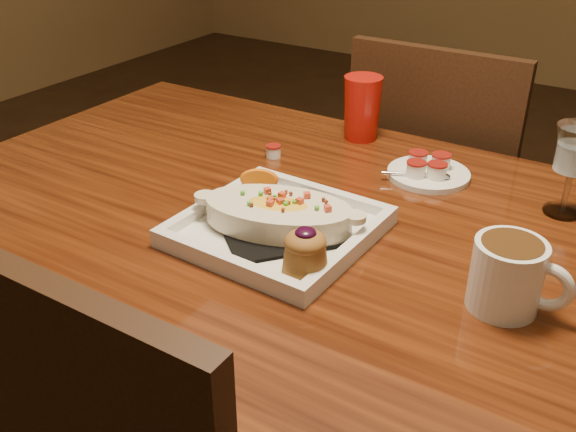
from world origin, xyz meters
The scene contains 8 objects.
table centered at (0.00, 0.00, 0.65)m, with size 1.50×0.90×0.75m.
chair_far centered at (0.00, 0.63, 0.51)m, with size 0.42×0.42×0.93m.
plate centered at (-0.03, -0.07, 0.78)m, with size 0.29×0.29×0.08m.
coffee_mug centered at (0.33, -0.06, 0.80)m, with size 0.13×0.10×0.10m.
goblet centered at (0.34, 0.25, 0.86)m, with size 0.08×0.08×0.16m.
saucer centered at (0.09, 0.26, 0.76)m, with size 0.16×0.16×0.11m.
creamer_loose centered at (-0.21, 0.19, 0.76)m, with size 0.03×0.03×0.02m.
red_tumbler centered at (-0.11, 0.37, 0.82)m, with size 0.08×0.08×0.14m, color red.
Camera 1 is at (0.45, -0.81, 1.28)m, focal length 40.00 mm.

